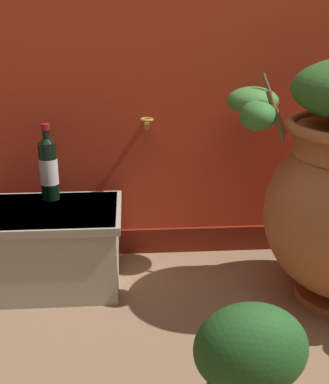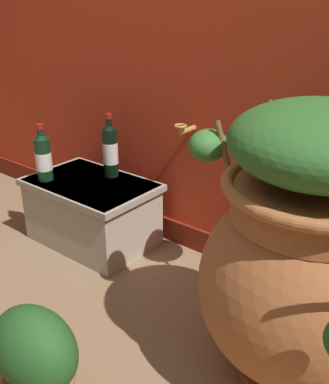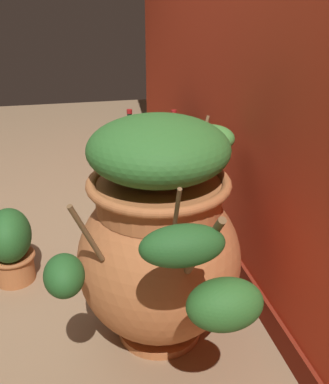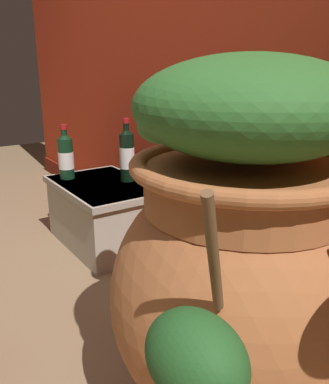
# 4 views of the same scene
# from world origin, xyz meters

# --- Properties ---
(terracotta_urn) EXTENTS (1.04, 0.80, 0.91)m
(terracotta_urn) POSITION_xyz_m (0.61, 0.65, 0.45)
(terracotta_urn) COLOR #B26638
(terracotta_urn) RESTS_ON ground_plane
(stone_ledge) EXTENTS (0.62, 0.41, 0.32)m
(stone_ledge) POSITION_xyz_m (-0.55, 0.85, 0.17)
(stone_ledge) COLOR #B2A893
(stone_ledge) RESTS_ON ground_plane
(wine_bottle_left) EXTENTS (0.08, 0.08, 0.27)m
(wine_bottle_left) POSITION_xyz_m (-0.74, 0.73, 0.44)
(wine_bottle_left) COLOR black
(wine_bottle_left) RESTS_ON stone_ledge
(wine_bottle_middle) EXTENTS (0.07, 0.07, 0.31)m
(wine_bottle_middle) POSITION_xyz_m (-0.52, 0.97, 0.46)
(wine_bottle_middle) COLOR black
(wine_bottle_middle) RESTS_ON stone_ledge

